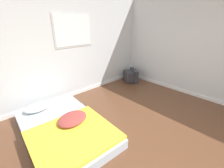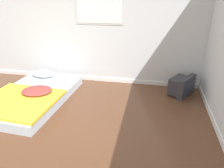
% 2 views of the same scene
% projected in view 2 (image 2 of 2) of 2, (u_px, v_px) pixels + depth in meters
% --- Properties ---
extents(ground_plane, '(20.00, 20.00, 0.00)m').
position_uv_depth(ground_plane, '(18.00, 162.00, 2.81)').
color(ground_plane, brown).
extents(wall_back, '(7.74, 0.08, 2.60)m').
position_uv_depth(wall_back, '(82.00, 25.00, 4.84)').
color(wall_back, silver).
rests_on(wall_back, ground_plane).
extents(mattress_bed, '(1.41, 2.15, 0.32)m').
position_uv_depth(mattress_bed, '(31.00, 96.00, 4.28)').
color(mattress_bed, silver).
rests_on(mattress_bed, ground_plane).
extents(crt_tv, '(0.58, 0.64, 0.42)m').
position_uv_depth(crt_tv, '(182.00, 86.00, 4.51)').
color(crt_tv, '#333338').
rests_on(crt_tv, ground_plane).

